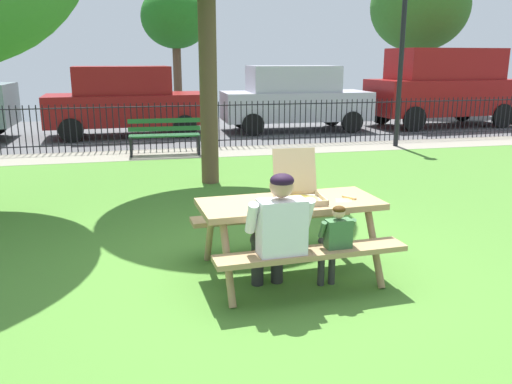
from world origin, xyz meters
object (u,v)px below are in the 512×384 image
parked_car_right (295,97)px  parked_car_far_right (443,85)px  child_at_table (335,239)px  parked_car_center (126,100)px  adult_at_table (278,230)px  far_tree_midleft (175,18)px  picnic_table_foreground (290,218)px  pizza_box_open (298,191)px  pizza_slice_on_table (345,199)px  far_tree_center (420,7)px  lamp_post_walkway (402,48)px  park_bench_center (165,137)px

parked_car_right → parked_car_far_right: size_ratio=0.92×
child_at_table → parked_car_center: (-1.97, 11.06, 0.49)m
parked_car_center → parked_car_right: same height
adult_at_table → far_tree_midleft: bearing=88.4°
picnic_table_foreground → parked_car_far_right: bearing=51.9°
picnic_table_foreground → parked_car_far_right: 13.42m
parked_car_center → far_tree_midleft: 5.87m
child_at_table → far_tree_midleft: far_tree_midleft is taller
pizza_box_open → parked_car_right: parked_car_right is taller
pizza_slice_on_table → parked_car_far_right: parked_car_far_right is taller
far_tree_midleft → far_tree_center: far_tree_center is taller
pizza_box_open → lamp_post_walkway: size_ratio=0.14×
pizza_slice_on_table → park_bench_center: 7.40m
parked_car_center → adult_at_table: bearing=-82.7°
parked_car_far_right → parked_car_center: bearing=-180.0°
pizza_slice_on_table → child_at_table: 0.57m
pizza_box_open → lamp_post_walkway: bearing=55.9°
parked_car_right → parked_car_far_right: bearing=-0.0°
adult_at_table → far_tree_center: bearing=57.3°
child_at_table → parked_car_far_right: parked_car_far_right is taller
park_bench_center → parked_car_center: parked_car_center is taller
parked_car_center → child_at_table: bearing=-79.9°
picnic_table_foreground → parked_car_center: (-1.69, 10.54, 0.41)m
park_bench_center → picnic_table_foreground: bearing=-83.5°
pizza_box_open → lamp_post_walkway: (4.83, 7.14, 1.53)m
child_at_table → picnic_table_foreground: bearing=119.1°
pizza_box_open → child_at_table: 0.67m
adult_at_table → child_at_table: (0.55, 0.00, -0.14)m
far_tree_center → picnic_table_foreground: bearing=-122.9°
park_bench_center → parked_car_center: bearing=104.4°
lamp_post_walkway → pizza_box_open: bearing=-124.1°
picnic_table_foreground → park_bench_center: size_ratio=1.17×
child_at_table → parked_car_far_right: (7.99, 11.06, 0.79)m
adult_at_table → parked_car_center: bearing=97.3°
far_tree_midleft → parked_car_right: bearing=-57.8°
pizza_box_open → parked_car_right: size_ratio=0.12×
park_bench_center → far_tree_center: 14.15m
picnic_table_foreground → pizza_slice_on_table: 0.59m
pizza_slice_on_table → far_tree_midleft: (-0.36, 15.55, 2.81)m
pizza_box_open → parked_car_right: bearing=73.1°
pizza_box_open → far_tree_center: bearing=57.3°
child_at_table → pizza_slice_on_table: bearing=58.4°
parked_car_far_right → far_tree_midleft: 9.73m
picnic_table_foreground → lamp_post_walkway: bearing=55.5°
child_at_table → lamp_post_walkway: lamp_post_walkway is taller
pizza_box_open → adult_at_table: bearing=-123.3°
adult_at_table → child_at_table: 0.56m
far_tree_center → parked_car_far_right: bearing=-109.5°
parked_car_center → far_tree_midleft: far_tree_midleft is taller
pizza_slice_on_table → park_bench_center: size_ratio=0.16×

